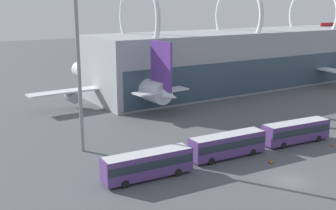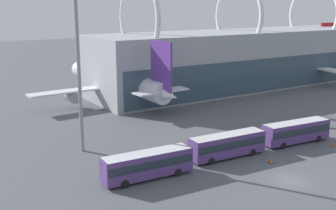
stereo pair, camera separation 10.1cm
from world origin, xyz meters
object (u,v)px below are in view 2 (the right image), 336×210
at_px(shuttle_bus_1, 227,144).
at_px(floodlight_mast, 76,8).
at_px(airliner_parked_remote, 285,59).
at_px(shuttle_bus_2, 296,131).
at_px(traffic_cone_0, 271,161).
at_px(shuttle_bus_0, 148,163).
at_px(airliner_at_gate_far, 120,81).
at_px(traffic_cone_1, 333,144).

relative_size(shuttle_bus_1, floodlight_mast, 0.40).
xyz_separation_m(airliner_parked_remote, shuttle_bus_1, (-57.91, -42.93, -3.16)).
relative_size(shuttle_bus_2, traffic_cone_0, 17.46).
distance_m(shuttle_bus_0, shuttle_bus_2, 25.89).
height_order(airliner_at_gate_far, floodlight_mast, floodlight_mast).
relative_size(shuttle_bus_0, shuttle_bus_2, 0.99).
xyz_separation_m(shuttle_bus_0, shuttle_bus_1, (12.94, 0.39, 0.00)).
bearing_deg(airliner_at_gate_far, floodlight_mast, 140.84).
bearing_deg(shuttle_bus_1, traffic_cone_1, -13.27).
distance_m(airliner_at_gate_far, shuttle_bus_0, 43.14).
xyz_separation_m(airliner_parked_remote, shuttle_bus_0, (-70.86, -43.32, -3.16)).
relative_size(shuttle_bus_2, traffic_cone_1, 19.08).
bearing_deg(traffic_cone_1, shuttle_bus_1, 163.40).
relative_size(traffic_cone_0, traffic_cone_1, 1.09).
xyz_separation_m(shuttle_bus_0, shuttle_bus_2, (25.89, -0.42, 0.00)).
bearing_deg(airliner_parked_remote, floodlight_mast, 31.18).
bearing_deg(floodlight_mast, airliner_at_gate_far, 54.37).
relative_size(airliner_parked_remote, traffic_cone_1, 69.80).
relative_size(shuttle_bus_2, floodlight_mast, 0.40).
xyz_separation_m(shuttle_bus_1, traffic_cone_0, (3.61, -4.85, -1.63)).
bearing_deg(traffic_cone_0, shuttle_bus_0, 164.93).
bearing_deg(airliner_at_gate_far, shuttle_bus_2, -169.57).
height_order(airliner_at_gate_far, traffic_cone_0, airliner_at_gate_far).
height_order(shuttle_bus_1, floodlight_mast, floodlight_mast).
relative_size(airliner_at_gate_far, traffic_cone_0, 65.28).
bearing_deg(shuttle_bus_1, floodlight_mast, 143.70).
height_order(shuttle_bus_0, floodlight_mast, floodlight_mast).
bearing_deg(shuttle_bus_1, traffic_cone_0, -50.02).
bearing_deg(shuttle_bus_2, airliner_at_gate_far, 109.26).
distance_m(shuttle_bus_2, floodlight_mast, 37.07).
bearing_deg(shuttle_bus_2, traffic_cone_0, -151.30).
bearing_deg(shuttle_bus_1, shuttle_bus_2, -0.25).
bearing_deg(floodlight_mast, shuttle_bus_0, -77.30).
bearing_deg(airliner_parked_remote, traffic_cone_1, 58.38).
bearing_deg(traffic_cone_0, floodlight_mast, 137.29).
xyz_separation_m(floodlight_mast, traffic_cone_0, (19.63, -18.12, -19.98)).
bearing_deg(shuttle_bus_2, airliner_parked_remote, 49.51).
bearing_deg(traffic_cone_1, traffic_cone_0, 179.80).
distance_m(shuttle_bus_0, traffic_cone_0, 17.22).
distance_m(airliner_parked_remote, traffic_cone_0, 72.49).
xyz_separation_m(airliner_parked_remote, floodlight_mast, (-73.94, -29.65, 15.19)).
bearing_deg(traffic_cone_0, shuttle_bus_1, 126.65).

